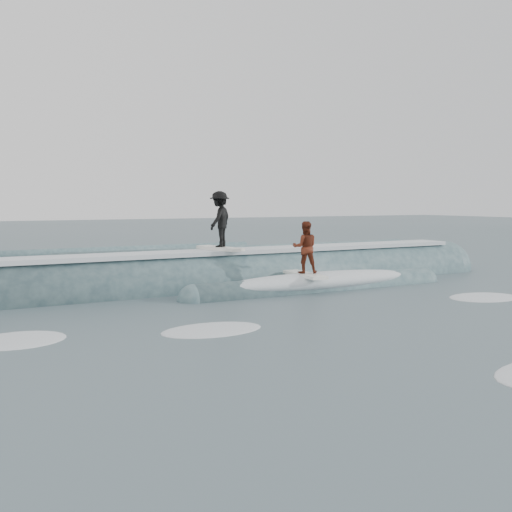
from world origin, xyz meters
name	(u,v)px	position (x,y,z in m)	size (l,w,h in m)	color
ground	(364,320)	(0.00, 0.00, 0.00)	(160.00, 160.00, 0.00)	#384D52
breaking_wave	(252,284)	(0.22, 6.42, 0.04)	(21.41, 3.98, 2.39)	#35505A
surfer_black	(220,221)	(-0.86, 6.69, 2.25)	(1.37, 2.07, 1.99)	white
surfer_red	(305,250)	(1.15, 4.49, 1.33)	(1.00, 2.02, 1.78)	white
whitewater	(382,332)	(-0.45, -1.20, 0.00)	(15.70, 8.54, 0.10)	white
far_swells	(115,259)	(-1.76, 17.65, 0.00)	(39.51, 8.65, 0.80)	#35505A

